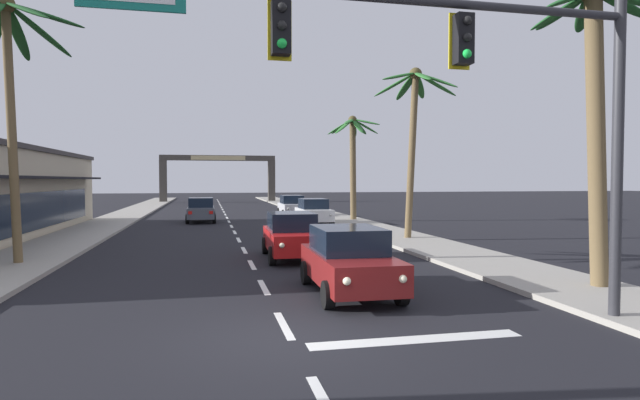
# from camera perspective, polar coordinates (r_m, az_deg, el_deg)

# --- Properties ---
(ground_plane) EXTENTS (220.00, 220.00, 0.00)m
(ground_plane) POSITION_cam_1_polar(r_m,az_deg,el_deg) (9.84, -3.27, -14.82)
(ground_plane) COLOR black
(sidewalk_right) EXTENTS (3.20, 110.00, 0.14)m
(sidewalk_right) POSITION_cam_1_polar(r_m,az_deg,el_deg) (30.85, 5.28, -3.04)
(sidewalk_right) COLOR #9E998E
(sidewalk_right) RESTS_ON ground
(sidewalk_left) EXTENTS (3.20, 110.00, 0.14)m
(sidewalk_left) POSITION_cam_1_polar(r_m,az_deg,el_deg) (30.11, -24.39, -3.35)
(sidewalk_left) COLOR #9E998E
(sidewalk_left) RESTS_ON ground
(lane_markings) EXTENTS (4.28, 88.58, 0.01)m
(lane_markings) POSITION_cam_1_polar(r_m,az_deg,el_deg) (29.96, -8.63, -3.34)
(lane_markings) COLOR silver
(lane_markings) RESTS_ON ground
(traffic_signal_mast) EXTENTS (10.31, 0.41, 6.74)m
(traffic_signal_mast) POSITION_cam_1_polar(r_m,az_deg,el_deg) (10.35, 16.09, 13.18)
(traffic_signal_mast) COLOR #2D2D33
(traffic_signal_mast) RESTS_ON ground
(sedan_lead_at_stop_bar) EXTENTS (1.99, 4.47, 1.68)m
(sedan_lead_at_stop_bar) POSITION_cam_1_polar(r_m,az_deg,el_deg) (13.28, 3.18, -6.58)
(sedan_lead_at_stop_bar) COLOR maroon
(sedan_lead_at_stop_bar) RESTS_ON ground
(sedan_third_in_queue) EXTENTS (2.03, 4.48, 1.68)m
(sedan_third_in_queue) POSITION_cam_1_polar(r_m,az_deg,el_deg) (19.20, -3.11, -3.86)
(sedan_third_in_queue) COLOR red
(sedan_third_in_queue) RESTS_ON ground
(sedan_oncoming_far) EXTENTS (1.95, 4.45, 1.68)m
(sedan_oncoming_far) POSITION_cam_1_polar(r_m,az_deg,el_deg) (36.51, -12.90, -1.04)
(sedan_oncoming_far) COLOR #4C515B
(sedan_oncoming_far) RESTS_ON ground
(sedan_parked_nearest_kerb) EXTENTS (1.95, 4.45, 1.68)m
(sedan_parked_nearest_kerb) POSITION_cam_1_polar(r_m,az_deg,el_deg) (33.56, -0.72, -1.26)
(sedan_parked_nearest_kerb) COLOR silver
(sedan_parked_nearest_kerb) RESTS_ON ground
(sedan_parked_mid_kerb) EXTENTS (1.97, 4.46, 1.68)m
(sedan_parked_mid_kerb) POSITION_cam_1_polar(r_m,az_deg,el_deg) (41.04, -3.08, -0.64)
(sedan_parked_mid_kerb) COLOR silver
(sedan_parked_mid_kerb) RESTS_ON ground
(palm_left_second) EXTENTS (4.84, 4.35, 8.91)m
(palm_left_second) POSITION_cam_1_polar(r_m,az_deg,el_deg) (20.31, -30.94, 13.15)
(palm_left_second) COLOR brown
(palm_left_second) RESTS_ON ground
(palm_right_nearest) EXTENTS (3.26, 3.22, 7.93)m
(palm_right_nearest) POSITION_cam_1_polar(r_m,az_deg,el_deg) (15.25, 27.83, 10.56)
(palm_right_nearest) COLOR brown
(palm_right_nearest) RESTS_ON ground
(palm_right_second) EXTENTS (4.06, 4.18, 8.21)m
(palm_right_second) POSITION_cam_1_polar(r_m,az_deg,el_deg) (25.40, 10.27, 9.23)
(palm_right_second) COLOR brown
(palm_right_second) RESTS_ON ground
(palm_right_third) EXTENTS (3.56, 3.52, 7.36)m
(palm_right_third) POSITION_cam_1_polar(r_m,az_deg,el_deg) (36.48, 3.63, 5.69)
(palm_right_third) COLOR brown
(palm_right_third) RESTS_ON ground
(town_gateway_arch) EXTENTS (14.80, 0.90, 6.11)m
(town_gateway_arch) POSITION_cam_1_polar(r_m,az_deg,el_deg) (69.27, -11.06, 3.09)
(town_gateway_arch) COLOR #423D38
(town_gateway_arch) RESTS_ON ground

